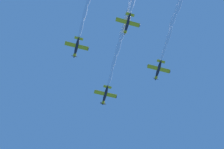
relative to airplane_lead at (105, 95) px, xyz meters
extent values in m
ellipsoid|color=#232328|center=(0.21, 0.14, 0.01)|extent=(6.12, 4.78, 1.44)
cylinder|color=yellow|center=(-2.30, -1.60, -0.15)|extent=(1.36, 1.49, 1.20)
cone|color=black|center=(-2.84, -1.97, -0.18)|extent=(0.87, 0.86, 0.58)
cylinder|color=#3F3F47|center=(-2.72, -1.89, -0.17)|extent=(1.38, 2.17, 2.54)
cube|color=yellow|center=(0.39, 0.25, -0.15)|extent=(5.96, 7.73, 1.06)
ellipsoid|color=#232328|center=(2.72, -3.15, 0.27)|extent=(0.89, 0.74, 0.31)
ellipsoid|color=#232328|center=(-1.95, 3.65, -0.57)|extent=(0.89, 0.74, 0.31)
cube|color=yellow|center=(2.60, 1.81, 0.20)|extent=(2.46, 2.99, 0.45)
cube|color=#232328|center=(2.61, 1.88, 0.71)|extent=(1.00, 0.85, 1.17)
ellipsoid|color=#1E232D|center=(-0.08, -0.01, 0.40)|extent=(1.65, 1.50, 0.79)
ellipsoid|color=#232328|center=(20.14, -3.33, 0.31)|extent=(6.11, 4.77, 1.40)
cylinder|color=yellow|center=(17.63, -5.08, 0.16)|extent=(1.36, 1.48, 1.19)
cone|color=black|center=(17.10, -5.45, 0.13)|extent=(0.87, 0.86, 0.57)
cylinder|color=#3F3F47|center=(17.22, -5.36, 0.14)|extent=(1.37, 2.15, 2.52)
cube|color=yellow|center=(20.32, -3.23, 0.15)|extent=(5.97, 7.73, 0.99)
ellipsoid|color=#232328|center=(22.66, -6.63, 0.53)|extent=(0.89, 0.74, 0.31)
ellipsoid|color=#232328|center=(17.98, 0.17, -0.23)|extent=(0.89, 0.74, 0.31)
cube|color=yellow|center=(22.54, -1.67, 0.49)|extent=(2.46, 3.00, 0.42)
cube|color=#232328|center=(22.55, -1.60, 1.00)|extent=(1.00, 0.84, 1.17)
ellipsoid|color=#1E232D|center=(19.86, -3.49, 0.71)|extent=(1.65, 1.50, 0.78)
ellipsoid|color=#232328|center=(2.70, 21.31, 0.21)|extent=(6.11, 4.77, 1.61)
cylinder|color=yellow|center=(0.19, 19.57, -0.03)|extent=(1.36, 1.50, 1.21)
cone|color=black|center=(-0.34, 19.20, -0.08)|extent=(0.87, 0.86, 0.59)
cylinder|color=#3F3F47|center=(-0.22, 19.28, -0.07)|extent=(1.38, 2.18, 2.51)
cube|color=yellow|center=(2.88, 21.42, 0.06)|extent=(5.97, 7.73, 1.00)
ellipsoid|color=#232328|center=(5.21, 18.01, 0.43)|extent=(0.89, 0.74, 0.33)
ellipsoid|color=#232328|center=(0.55, 24.83, -0.30)|extent=(0.89, 0.74, 0.33)
cube|color=yellow|center=(5.09, 22.97, 0.49)|extent=(2.46, 2.99, 0.44)
cube|color=#232328|center=(5.08, 23.02, 1.00)|extent=(1.00, 0.85, 1.20)
ellipsoid|color=#1E232D|center=(2.40, 21.15, 0.60)|extent=(1.65, 1.50, 0.82)
ellipsoid|color=#232328|center=(21.94, 16.08, -0.87)|extent=(6.12, 4.78, 1.68)
cylinder|color=yellow|center=(19.43, 14.34, -1.13)|extent=(1.36, 1.53, 1.26)
cone|color=black|center=(18.90, 13.97, -1.18)|extent=(0.87, 0.88, 0.62)
cylinder|color=#3F3F47|center=(19.02, 14.05, -1.17)|extent=(1.36, 2.28, 2.62)
cube|color=yellow|center=(22.12, 16.18, -1.02)|extent=(5.94, 7.69, 1.45)
ellipsoid|color=#232328|center=(24.43, 12.78, -0.44)|extent=(0.89, 0.74, 0.35)
ellipsoid|color=#232328|center=(19.82, 19.58, -1.61)|extent=(0.89, 0.74, 0.35)
cube|color=yellow|center=(24.32, 17.74, -0.59)|extent=(2.46, 2.98, 0.60)
cube|color=#232328|center=(24.30, 17.82, -0.08)|extent=(1.00, 0.90, 1.20)
ellipsoid|color=#1E232D|center=(21.63, 15.93, -0.49)|extent=(1.65, 1.52, 0.86)
ellipsoid|color=white|center=(5.42, 3.86, 0.46)|extent=(6.59, 5.02, 1.50)
ellipsoid|color=white|center=(10.45, 7.04, 0.79)|extent=(6.73, 5.22, 1.73)
ellipsoid|color=white|center=(14.59, 10.04, 1.10)|extent=(6.87, 5.42, 1.96)
ellipsoid|color=white|center=(18.98, 13.16, 1.58)|extent=(7.02, 5.62, 2.19)
ellipsoid|color=white|center=(24.19, 16.91, 1.63)|extent=(7.16, 5.81, 2.42)
ellipsoid|color=white|center=(28.07, 19.77, 2.19)|extent=(7.30, 6.01, 2.65)
ellipsoid|color=white|center=(25.67, 0.43, 0.59)|extent=(6.59, 5.02, 1.50)
ellipsoid|color=white|center=(29.88, 3.34, 1.11)|extent=(6.73, 5.22, 1.73)
ellipsoid|color=white|center=(8.08, 24.85, 0.48)|extent=(6.59, 5.02, 1.50)
ellipsoid|color=white|center=(12.39, 28.00, 0.82)|extent=(6.73, 5.22, 1.73)
ellipsoid|color=white|center=(17.31, 31.08, 1.46)|extent=(6.87, 5.42, 1.96)
ellipsoid|color=white|center=(21.65, 34.72, 1.77)|extent=(7.02, 5.62, 2.19)
ellipsoid|color=white|center=(27.57, 19.71, -0.57)|extent=(6.59, 5.02, 1.50)
camera|label=1|loc=(29.24, 13.02, -93.00)|focal=42.95mm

